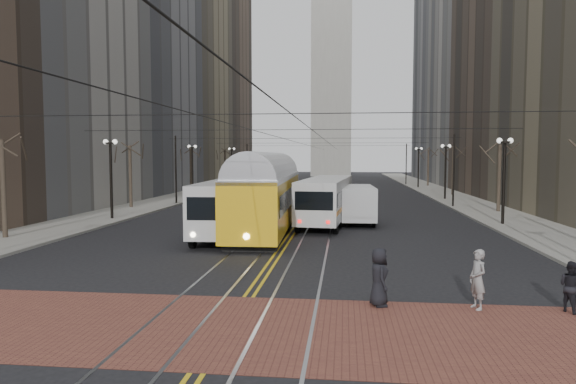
% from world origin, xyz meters
% --- Properties ---
extents(ground, '(260.00, 260.00, 0.00)m').
position_xyz_m(ground, '(0.00, 0.00, 0.00)').
color(ground, black).
rests_on(ground, ground).
extents(sidewalk_left, '(5.00, 140.00, 0.15)m').
position_xyz_m(sidewalk_left, '(-15.00, 45.00, 0.07)').
color(sidewalk_left, gray).
rests_on(sidewalk_left, ground).
extents(sidewalk_right, '(5.00, 140.00, 0.15)m').
position_xyz_m(sidewalk_right, '(15.00, 45.00, 0.07)').
color(sidewalk_right, gray).
rests_on(sidewalk_right, ground).
extents(crosswalk_band, '(25.00, 6.00, 0.01)m').
position_xyz_m(crosswalk_band, '(0.00, -4.00, 0.01)').
color(crosswalk_band, brown).
rests_on(crosswalk_band, ground).
extents(streetcar_rails, '(4.80, 130.00, 0.02)m').
position_xyz_m(streetcar_rails, '(0.00, 45.00, 0.00)').
color(streetcar_rails, gray).
rests_on(streetcar_rails, ground).
extents(centre_lines, '(0.42, 130.00, 0.01)m').
position_xyz_m(centre_lines, '(0.00, 45.00, 0.01)').
color(centre_lines, gold).
rests_on(centre_lines, ground).
extents(building_left_mid, '(16.00, 20.00, 34.00)m').
position_xyz_m(building_left_mid, '(-25.50, 46.00, 17.00)').
color(building_left_mid, slate).
rests_on(building_left_mid, ground).
extents(building_left_midfar, '(20.00, 20.00, 52.00)m').
position_xyz_m(building_left_midfar, '(-27.50, 66.00, 26.00)').
color(building_left_midfar, '#807559').
rests_on(building_left_midfar, ground).
extents(building_left_far, '(16.00, 20.00, 40.00)m').
position_xyz_m(building_left_far, '(-25.50, 86.00, 20.00)').
color(building_left_far, brown).
rests_on(building_left_far, ground).
extents(building_right_mid, '(16.00, 20.00, 34.00)m').
position_xyz_m(building_right_mid, '(25.50, 46.00, 17.00)').
color(building_right_mid, brown).
rests_on(building_right_mid, ground).
extents(building_right_midfar, '(20.00, 20.00, 52.00)m').
position_xyz_m(building_right_midfar, '(27.50, 66.00, 26.00)').
color(building_right_midfar, '#9D9A94').
rests_on(building_right_midfar, ground).
extents(building_right_far, '(16.00, 20.00, 40.00)m').
position_xyz_m(building_right_far, '(25.50, 86.00, 20.00)').
color(building_right_far, slate).
rests_on(building_right_far, ground).
extents(clock_tower, '(12.00, 12.00, 66.00)m').
position_xyz_m(clock_tower, '(0.00, 102.00, 35.96)').
color(clock_tower, '#B2AFA5').
rests_on(clock_tower, ground).
extents(lamp_posts, '(27.60, 57.20, 5.60)m').
position_xyz_m(lamp_posts, '(-0.00, 28.75, 2.80)').
color(lamp_posts, black).
rests_on(lamp_posts, ground).
extents(street_trees, '(31.68, 53.28, 5.60)m').
position_xyz_m(street_trees, '(0.00, 35.25, 2.80)').
color(street_trees, '#382D23').
rests_on(street_trees, ground).
extents(trolley_wires, '(25.96, 120.00, 6.60)m').
position_xyz_m(trolley_wires, '(0.00, 34.83, 3.77)').
color(trolley_wires, black).
rests_on(trolley_wires, ground).
extents(transit_bus, '(3.15, 13.01, 3.23)m').
position_xyz_m(transit_bus, '(-3.50, 12.93, 1.61)').
color(transit_bus, silver).
rests_on(transit_bus, ground).
extents(streetcar, '(3.43, 15.99, 3.75)m').
position_xyz_m(streetcar, '(-1.68, 14.09, 1.88)').
color(streetcar, yellow).
rests_on(streetcar, ground).
extents(rear_bus, '(3.63, 12.19, 3.13)m').
position_xyz_m(rear_bus, '(1.90, 18.01, 1.57)').
color(rear_bus, silver).
rests_on(rear_bus, ground).
extents(cargo_van, '(2.48, 5.95, 2.59)m').
position_xyz_m(cargo_van, '(4.00, 17.96, 1.30)').
color(cargo_van, silver).
rests_on(cargo_van, ground).
extents(sedan_grey, '(1.60, 3.93, 1.34)m').
position_xyz_m(sedan_grey, '(4.00, 28.95, 0.67)').
color(sedan_grey, '#3F4046').
rests_on(sedan_grey, ground).
extents(sedan_silver, '(1.47, 4.11, 1.35)m').
position_xyz_m(sedan_silver, '(4.00, 40.37, 0.67)').
color(sedan_silver, '#B8BCC0').
rests_on(sedan_silver, ground).
extents(pedestrian_a, '(0.75, 0.99, 1.83)m').
position_xyz_m(pedestrian_a, '(4.24, -1.50, 0.93)').
color(pedestrian_a, black).
rests_on(pedestrian_a, crosswalk_band).
extents(pedestrian_b, '(0.64, 0.78, 1.85)m').
position_xyz_m(pedestrian_b, '(7.23, -1.50, 0.93)').
color(pedestrian_b, gray).
rests_on(pedestrian_b, crosswalk_band).
extents(pedestrian_c, '(0.87, 0.94, 1.55)m').
position_xyz_m(pedestrian_c, '(9.95, -1.50, 0.79)').
color(pedestrian_c, black).
rests_on(pedestrian_c, crosswalk_band).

